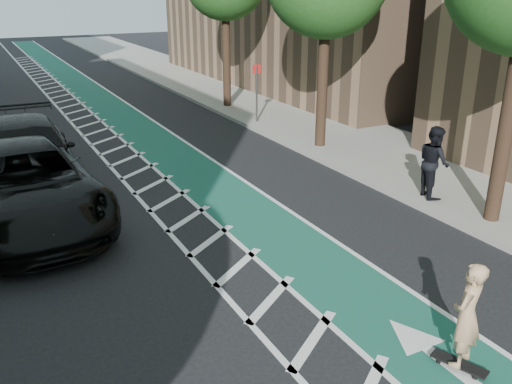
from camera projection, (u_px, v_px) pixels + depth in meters
ground at (196, 322)px, 9.41m from camera, size 120.00×120.00×0.00m
bike_lane at (168, 152)px, 18.97m from camera, size 2.00×90.00×0.01m
buffer_strip at (126, 158)px, 18.31m from camera, size 1.40×90.00×0.01m
sidewalk_right at (322, 128)px, 21.79m from camera, size 5.00×90.00×0.15m
curb_right at (269, 136)px, 20.72m from camera, size 0.12×90.00×0.16m
sign_post at (257, 93)px, 22.15m from camera, size 0.35×0.08×2.47m
skateboard at (459, 364)px, 8.22m from camera, size 0.52×0.87×0.11m
skateboarder at (467, 315)px, 7.91m from camera, size 0.72×0.60×1.69m
suv_near at (24, 185)px, 13.08m from camera, size 3.53×6.99×1.90m
suv_far at (25, 156)px, 15.36m from camera, size 2.90×6.59×1.88m
pedestrian at (434, 162)px, 14.26m from camera, size 0.99×1.12×1.93m
barrel_a at (8, 170)px, 15.70m from camera, size 0.71×0.71×0.97m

